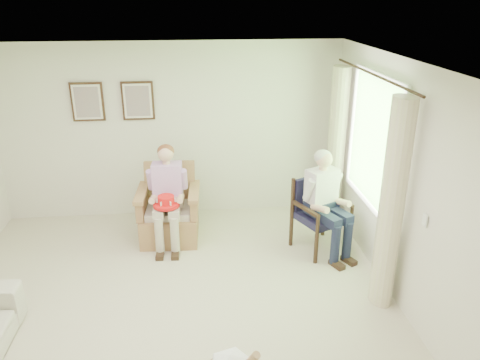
{
  "coord_description": "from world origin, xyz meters",
  "views": [
    {
      "loc": [
        0.32,
        -3.98,
        3.22
      ],
      "look_at": [
        0.87,
        1.37,
        1.05
      ],
      "focal_mm": 35.0,
      "sensor_mm": 36.0,
      "label": 1
    }
  ],
  "objects_px": {
    "person_wicker": "(167,189)",
    "person_dark": "(324,197)",
    "wood_armchair": "(320,210)",
    "red_hat": "(166,202)",
    "wicker_armchair": "(170,216)"
  },
  "relations": [
    {
      "from": "person_dark",
      "to": "wood_armchair",
      "type": "bearing_deg",
      "value": 65.15
    },
    {
      "from": "wood_armchair",
      "to": "red_hat",
      "type": "distance_m",
      "value": 2.03
    },
    {
      "from": "wood_armchair",
      "to": "red_hat",
      "type": "xyz_separation_m",
      "value": [
        -2.02,
        0.1,
        0.17
      ]
    },
    {
      "from": "wood_armchair",
      "to": "person_dark",
      "type": "xyz_separation_m",
      "value": [
        -0.0,
        -0.16,
        0.27
      ]
    },
    {
      "from": "wicker_armchair",
      "to": "person_dark",
      "type": "relative_size",
      "value": 0.76
    },
    {
      "from": "person_wicker",
      "to": "person_dark",
      "type": "distance_m",
      "value": 2.06
    },
    {
      "from": "wicker_armchair",
      "to": "red_hat",
      "type": "bearing_deg",
      "value": -89.36
    },
    {
      "from": "person_dark",
      "to": "wicker_armchair",
      "type": "bearing_deg",
      "value": 138.46
    },
    {
      "from": "person_dark",
      "to": "red_hat",
      "type": "relative_size",
      "value": 3.97
    },
    {
      "from": "red_hat",
      "to": "wicker_armchair",
      "type": "bearing_deg",
      "value": 87.98
    },
    {
      "from": "wicker_armchair",
      "to": "person_dark",
      "type": "height_order",
      "value": "person_dark"
    },
    {
      "from": "wood_armchair",
      "to": "person_wicker",
      "type": "xyz_separation_m",
      "value": [
        -2.0,
        0.31,
        0.26
      ]
    },
    {
      "from": "person_wicker",
      "to": "red_hat",
      "type": "bearing_deg",
      "value": -90.69
    },
    {
      "from": "wood_armchair",
      "to": "wicker_armchair",
      "type": "bearing_deg",
      "value": 142.69
    },
    {
      "from": "person_wicker",
      "to": "person_dark",
      "type": "xyz_separation_m",
      "value": [
        2.0,
        -0.46,
        0.01
      ]
    }
  ]
}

